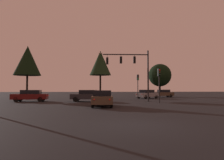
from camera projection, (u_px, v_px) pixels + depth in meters
name	position (u px, v px, depth m)	size (l,w,h in m)	color
ground_plane	(104.00, 99.00, 33.45)	(168.00, 168.00, 0.00)	black
traffic_signal_mast_arm	(132.00, 65.00, 26.20)	(6.62, 0.61, 6.71)	#232326
traffic_light_corner_left	(159.00, 78.00, 23.49)	(0.35, 0.38, 4.05)	#232326
traffic_light_corner_right	(138.00, 82.00, 32.56)	(0.34, 0.37, 3.99)	#232326
car_nearside_lane	(102.00, 98.00, 18.83)	(2.12, 4.36, 1.52)	#473828
car_crossing_left	(88.00, 95.00, 26.49)	(4.48, 2.23, 1.52)	#232328
car_crossing_right	(30.00, 95.00, 26.22)	(4.54, 2.08, 1.52)	#4C0F0F
car_far_lane	(163.00, 93.00, 40.12)	(4.18, 1.95, 1.52)	#473828
car_parked_lot	(147.00, 94.00, 34.99)	(4.53, 3.89, 1.52)	gray
tree_behind_sign	(160.00, 75.00, 45.54)	(5.13, 5.13, 7.35)	black
tree_left_far	(100.00, 63.00, 32.88)	(3.49, 3.49, 7.93)	black
tree_center_horizon	(28.00, 61.00, 31.10)	(4.08, 4.08, 8.36)	black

